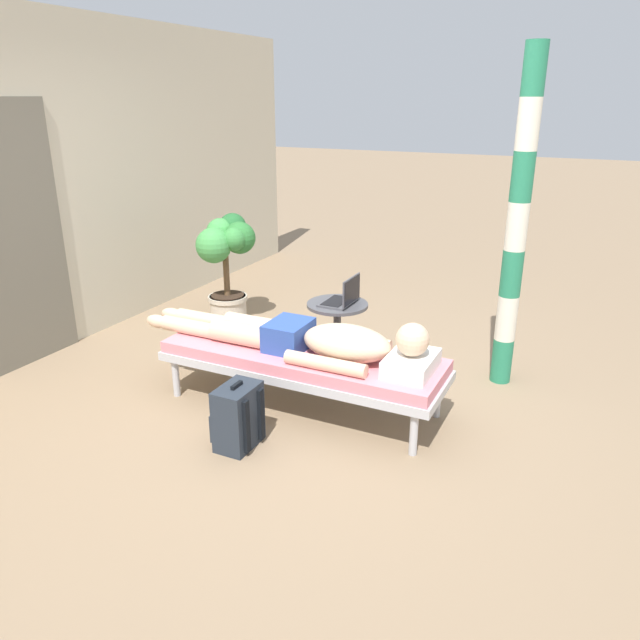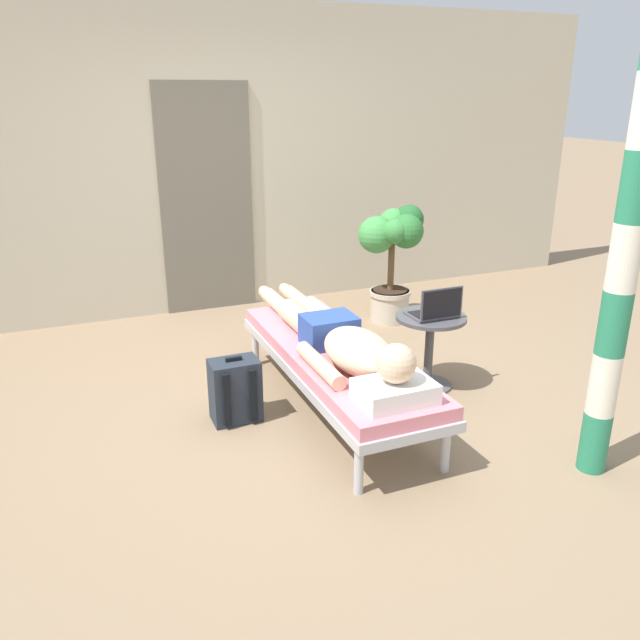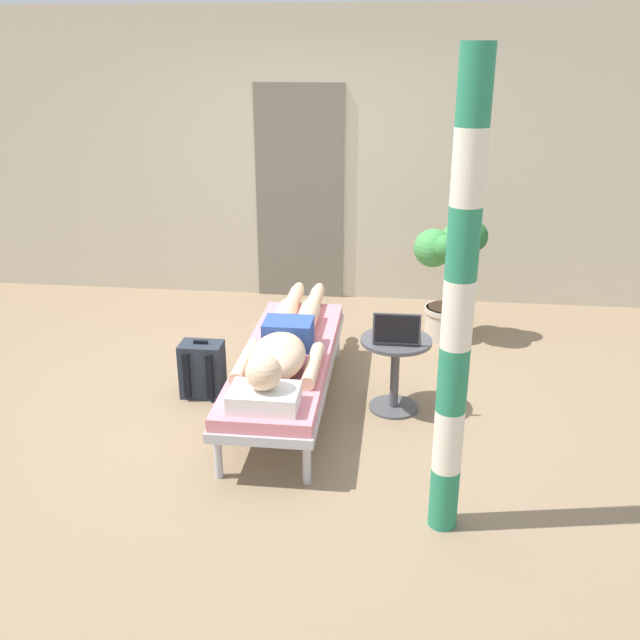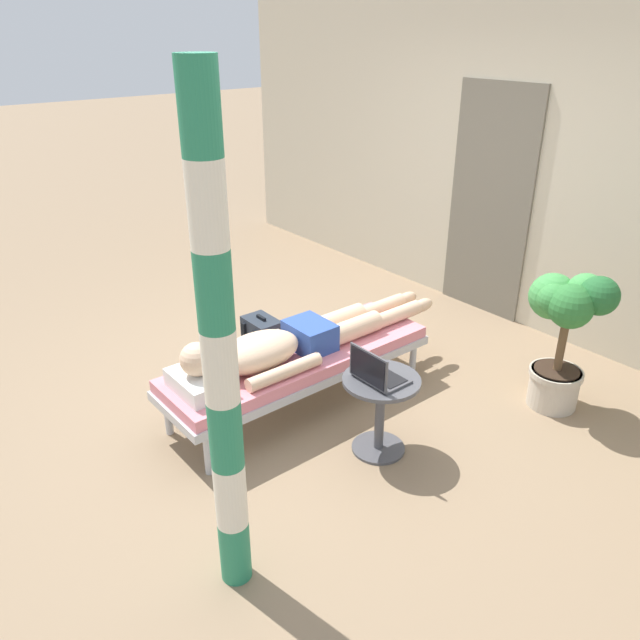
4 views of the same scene
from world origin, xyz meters
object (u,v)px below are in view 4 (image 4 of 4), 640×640
Objects in this scene: lounge_chair at (299,361)px; person_reclining at (288,343)px; side_table at (380,402)px; backpack at (263,342)px; porch_post at (220,366)px; potted_plant at (566,322)px; laptop at (376,373)px.

lounge_chair is 0.19m from person_reclining.
backpack is (-1.37, 0.05, -0.16)m from side_table.
porch_post reaches higher than backpack.
lounge_chair is 3.78× the size of side_table.
porch_post is (0.28, -1.24, 0.83)m from side_table.
backpack is 2.23m from potted_plant.
side_table is at bearing -2.11° from backpack.
laptop is at bearing 8.40° from person_reclining.
laptop is at bearing 103.25° from porch_post.
person_reclining is at bearing -127.88° from potted_plant.
porch_post is at bearing -92.90° from potted_plant.
potted_plant is at bearing 50.32° from lounge_chair.
person_reclining is 2.11× the size of potted_plant.
person_reclining is 0.91× the size of porch_post.
lounge_chair is 6.38× the size of laptop.
lounge_chair is 1.92× the size of potted_plant.
porch_post is (-0.13, -2.56, 0.53)m from potted_plant.
side_table is 1.38m from backpack.
backpack is at bearing 177.89° from side_table.
potted_plant reaches higher than side_table.
side_table is (0.74, 0.07, 0.01)m from lounge_chair.
potted_plant is (0.41, 1.31, 0.30)m from side_table.
laptop is at bearing -106.70° from potted_plant.
person_reclining is 4.15× the size of side_table.
side_table is 1.69× the size of laptop.
person_reclining is at bearing 133.28° from porch_post.
backpack is at bearing 141.87° from porch_post.
potted_plant reaches higher than person_reclining.
porch_post is (0.28, -1.19, 0.61)m from laptop.
porch_post reaches higher than person_reclining.
porch_post is at bearing -77.28° from side_table.
side_table is (0.74, 0.16, -0.16)m from person_reclining.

